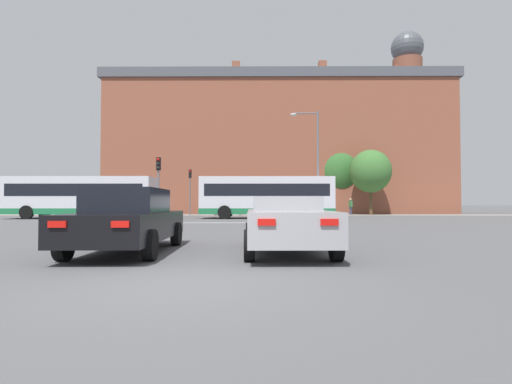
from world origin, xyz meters
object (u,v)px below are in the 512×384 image
(bus_crossing_trailing, at_px, (81,196))
(traffic_light_near_left, at_px, (158,178))
(bus_crossing_lead, at_px, (267,196))
(pedestrian_walking_east, at_px, (240,205))
(pedestrian_waiting, at_px, (351,205))
(street_lamp_junction, at_px, (313,154))
(traffic_light_far_left, at_px, (190,185))
(pedestrian_walking_west, at_px, (216,205))
(car_saloon_left, at_px, (129,220))
(car_roadster_right, at_px, (287,223))

(bus_crossing_trailing, relative_size, traffic_light_near_left, 2.73)
(bus_crossing_lead, bearing_deg, pedestrian_walking_east, 15.38)
(traffic_light_near_left, height_order, pedestrian_waiting, traffic_light_near_left)
(street_lamp_junction, bearing_deg, pedestrian_walking_east, 123.14)
(traffic_light_far_left, bearing_deg, pedestrian_waiting, 6.15)
(traffic_light_near_left, relative_size, pedestrian_waiting, 2.42)
(traffic_light_far_left, bearing_deg, pedestrian_walking_west, 2.22)
(traffic_light_near_left, distance_m, street_lamp_junction, 11.91)
(bus_crossing_lead, xyz_separation_m, pedestrian_walking_west, (-4.76, 8.20, -0.68))
(car_saloon_left, relative_size, pedestrian_waiting, 2.93)
(bus_crossing_lead, distance_m, traffic_light_near_left, 8.99)
(street_lamp_junction, bearing_deg, traffic_light_far_left, 141.98)
(pedestrian_waiting, relative_size, pedestrian_walking_east, 1.00)
(pedestrian_walking_west, bearing_deg, bus_crossing_lead, -69.61)
(car_roadster_right, xyz_separation_m, traffic_light_near_left, (-6.88, 15.22, 2.02))
(pedestrian_waiting, relative_size, pedestrian_walking_west, 0.97)
(bus_crossing_trailing, bearing_deg, pedestrian_walking_west, -47.69)
(pedestrian_walking_west, bearing_deg, bus_crossing_trailing, -147.46)
(street_lamp_junction, xyz_separation_m, pedestrian_walking_west, (-8.31, 8.53, -3.89))
(bus_crossing_lead, height_order, pedestrian_walking_east, bus_crossing_lead)
(car_roadster_right, bearing_deg, pedestrian_walking_west, 98.31)
(bus_crossing_trailing, bearing_deg, traffic_light_far_left, -39.19)
(bus_crossing_trailing, height_order, pedestrian_walking_east, bus_crossing_trailing)
(car_roadster_right, distance_m, pedestrian_walking_east, 29.88)
(car_roadster_right, bearing_deg, bus_crossing_trailing, 123.28)
(car_roadster_right, distance_m, traffic_light_far_left, 30.06)
(car_roadster_right, height_order, traffic_light_near_left, traffic_light_near_left)
(car_saloon_left, distance_m, pedestrian_waiting, 33.11)
(car_saloon_left, distance_m, car_roadster_right, 3.76)
(traffic_light_far_left, distance_m, street_lamp_junction, 13.83)
(traffic_light_near_left, bearing_deg, traffic_light_far_left, 91.71)
(traffic_light_far_left, height_order, pedestrian_waiting, traffic_light_far_left)
(car_roadster_right, distance_m, bus_crossing_trailing, 25.07)
(bus_crossing_trailing, relative_size, street_lamp_junction, 1.35)
(pedestrian_waiting, bearing_deg, car_roadster_right, 147.47)
(bus_crossing_trailing, distance_m, pedestrian_walking_west, 12.62)
(bus_crossing_trailing, height_order, traffic_light_near_left, traffic_light_near_left)
(pedestrian_walking_west, bearing_deg, car_roadster_right, -90.40)
(pedestrian_waiting, distance_m, pedestrian_walking_east, 11.13)
(pedestrian_walking_east, bearing_deg, bus_crossing_lead, -2.48)
(traffic_light_near_left, relative_size, pedestrian_walking_west, 2.34)
(car_roadster_right, height_order, bus_crossing_trailing, bus_crossing_trailing)
(pedestrian_walking_west, bearing_deg, pedestrian_waiting, -2.89)
(car_saloon_left, relative_size, traffic_light_far_left, 1.10)
(street_lamp_junction, bearing_deg, car_saloon_left, -109.44)
(traffic_light_far_left, height_order, pedestrian_walking_east, traffic_light_far_left)
(car_roadster_right, height_order, pedestrian_walking_west, pedestrian_walking_west)
(car_saloon_left, relative_size, bus_crossing_trailing, 0.44)
(car_roadster_right, distance_m, pedestrian_walking_west, 29.57)
(street_lamp_junction, relative_size, pedestrian_walking_east, 4.93)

